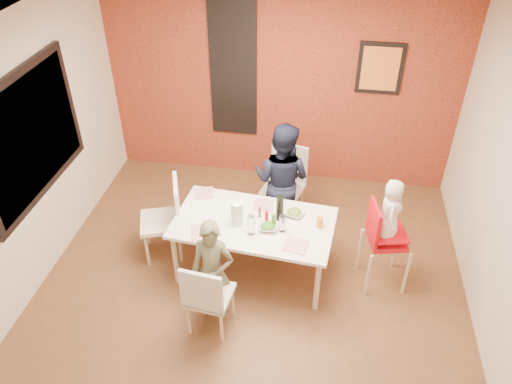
% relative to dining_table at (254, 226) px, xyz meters
% --- Properties ---
extents(ground, '(4.50, 4.50, 0.00)m').
position_rel_dining_table_xyz_m(ground, '(0.02, -0.28, -0.62)').
color(ground, brown).
rests_on(ground, ground).
extents(ceiling, '(4.50, 4.50, 0.02)m').
position_rel_dining_table_xyz_m(ceiling, '(0.02, -0.28, 2.08)').
color(ceiling, white).
rests_on(ceiling, wall_back).
extents(wall_back, '(4.50, 0.02, 2.70)m').
position_rel_dining_table_xyz_m(wall_back, '(0.02, 1.97, 0.73)').
color(wall_back, beige).
rests_on(wall_back, ground).
extents(wall_left, '(0.02, 4.50, 2.70)m').
position_rel_dining_table_xyz_m(wall_left, '(-2.23, -0.28, 0.73)').
color(wall_left, beige).
rests_on(wall_left, ground).
extents(wall_right, '(0.02, 4.50, 2.70)m').
position_rel_dining_table_xyz_m(wall_right, '(2.27, -0.28, 0.73)').
color(wall_right, beige).
rests_on(wall_right, ground).
extents(brick_accent_wall, '(4.50, 0.02, 2.70)m').
position_rel_dining_table_xyz_m(brick_accent_wall, '(0.02, 1.95, 0.73)').
color(brick_accent_wall, maroon).
rests_on(brick_accent_wall, ground).
extents(picture_window_frame, '(0.05, 1.70, 1.30)m').
position_rel_dining_table_xyz_m(picture_window_frame, '(-2.20, -0.08, 0.93)').
color(picture_window_frame, black).
rests_on(picture_window_frame, wall_left).
extents(picture_window_pane, '(0.02, 1.55, 1.15)m').
position_rel_dining_table_xyz_m(picture_window_pane, '(-2.18, -0.08, 0.93)').
color(picture_window_pane, black).
rests_on(picture_window_pane, wall_left).
extents(glassblock_strip, '(0.55, 0.03, 1.70)m').
position_rel_dining_table_xyz_m(glassblock_strip, '(-0.58, 1.94, 0.88)').
color(glassblock_strip, silver).
rests_on(glassblock_strip, wall_back).
extents(glassblock_surround, '(0.60, 0.03, 1.76)m').
position_rel_dining_table_xyz_m(glassblock_surround, '(-0.58, 1.93, 0.88)').
color(glassblock_surround, black).
rests_on(glassblock_surround, wall_back).
extents(art_print_frame, '(0.54, 0.03, 0.64)m').
position_rel_dining_table_xyz_m(art_print_frame, '(1.22, 1.93, 1.03)').
color(art_print_frame, black).
rests_on(art_print_frame, wall_back).
extents(art_print_canvas, '(0.44, 0.01, 0.54)m').
position_rel_dining_table_xyz_m(art_print_canvas, '(1.22, 1.92, 1.03)').
color(art_print_canvas, orange).
rests_on(art_print_canvas, wall_back).
extents(dining_table, '(1.72, 1.06, 0.69)m').
position_rel_dining_table_xyz_m(dining_table, '(0.00, 0.00, 0.00)').
color(dining_table, white).
rests_on(dining_table, ground).
extents(chair_near, '(0.45, 0.45, 0.87)m').
position_rel_dining_table_xyz_m(chair_near, '(-0.29, -0.89, -0.14)').
color(chair_near, beige).
rests_on(chair_near, ground).
extents(chair_far, '(0.55, 0.55, 0.98)m').
position_rel_dining_table_xyz_m(chair_far, '(0.22, 1.00, -0.08)').
color(chair_far, silver).
rests_on(chair_far, ground).
extents(chair_left, '(0.56, 0.56, 0.96)m').
position_rel_dining_table_xyz_m(chair_left, '(-0.98, 0.14, -0.09)').
color(chair_left, white).
rests_on(chair_left, ground).
extents(high_chair, '(0.51, 0.51, 1.02)m').
position_rel_dining_table_xyz_m(high_chair, '(1.32, 0.05, -0.01)').
color(high_chair, red).
rests_on(high_chair, ground).
extents(child_near, '(0.41, 0.27, 1.14)m').
position_rel_dining_table_xyz_m(child_near, '(-0.29, -0.66, -0.06)').
color(child_near, brown).
rests_on(child_near, ground).
extents(child_far, '(0.82, 0.72, 1.43)m').
position_rel_dining_table_xyz_m(child_far, '(0.20, 0.76, 0.09)').
color(child_far, black).
rests_on(child_far, ground).
extents(toddler, '(0.23, 0.35, 0.70)m').
position_rel_dining_table_xyz_m(toddler, '(1.35, 0.06, 0.33)').
color(toddler, silver).
rests_on(toddler, high_chair).
extents(plate_near_left, '(0.30, 0.30, 0.01)m').
position_rel_dining_table_xyz_m(plate_near_left, '(-0.47, -0.25, 0.07)').
color(plate_near_left, white).
rests_on(plate_near_left, dining_table).
extents(plate_far_mid, '(0.23, 0.23, 0.01)m').
position_rel_dining_table_xyz_m(plate_far_mid, '(0.06, 0.29, 0.07)').
color(plate_far_mid, silver).
rests_on(plate_far_mid, dining_table).
extents(plate_near_right, '(0.26, 0.26, 0.01)m').
position_rel_dining_table_xyz_m(plate_near_right, '(0.46, -0.30, 0.07)').
color(plate_near_right, white).
rests_on(plate_near_right, dining_table).
extents(plate_far_left, '(0.27, 0.27, 0.01)m').
position_rel_dining_table_xyz_m(plate_far_left, '(-0.63, 0.40, 0.07)').
color(plate_far_left, silver).
rests_on(plate_far_left, dining_table).
extents(salad_bowl_a, '(0.21, 0.21, 0.05)m').
position_rel_dining_table_xyz_m(salad_bowl_a, '(0.16, -0.09, 0.09)').
color(salad_bowl_a, white).
rests_on(salad_bowl_a, dining_table).
extents(salad_bowl_b, '(0.26, 0.26, 0.05)m').
position_rel_dining_table_xyz_m(salad_bowl_b, '(0.41, 0.18, 0.09)').
color(salad_bowl_b, white).
rests_on(salad_bowl_b, dining_table).
extents(wine_bottle, '(0.08, 0.08, 0.29)m').
position_rel_dining_table_xyz_m(wine_bottle, '(0.26, 0.08, 0.21)').
color(wine_bottle, black).
rests_on(wine_bottle, dining_table).
extents(wine_glass_a, '(0.08, 0.08, 0.22)m').
position_rel_dining_table_xyz_m(wine_glass_a, '(0.01, -0.19, 0.17)').
color(wine_glass_a, white).
rests_on(wine_glass_a, dining_table).
extents(wine_glass_b, '(0.07, 0.07, 0.19)m').
position_rel_dining_table_xyz_m(wine_glass_b, '(0.31, -0.10, 0.16)').
color(wine_glass_b, silver).
rests_on(wine_glass_b, dining_table).
extents(paper_towel_roll, '(0.12, 0.12, 0.27)m').
position_rel_dining_table_xyz_m(paper_towel_roll, '(-0.16, -0.06, 0.20)').
color(paper_towel_roll, white).
rests_on(paper_towel_roll, dining_table).
extents(condiment_red, '(0.04, 0.04, 0.15)m').
position_rel_dining_table_xyz_m(condiment_red, '(0.13, 0.00, 0.14)').
color(condiment_red, red).
rests_on(condiment_red, dining_table).
extents(condiment_green, '(0.04, 0.04, 0.15)m').
position_rel_dining_table_xyz_m(condiment_green, '(0.21, -0.04, 0.14)').
color(condiment_green, '#377426').
rests_on(condiment_green, dining_table).
extents(condiment_brown, '(0.03, 0.03, 0.13)m').
position_rel_dining_table_xyz_m(condiment_brown, '(0.05, 0.09, 0.12)').
color(condiment_brown, brown).
rests_on(condiment_brown, dining_table).
extents(sippy_cup, '(0.07, 0.07, 0.12)m').
position_rel_dining_table_xyz_m(sippy_cup, '(0.68, 0.03, 0.12)').
color(sippy_cup, orange).
rests_on(sippy_cup, dining_table).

